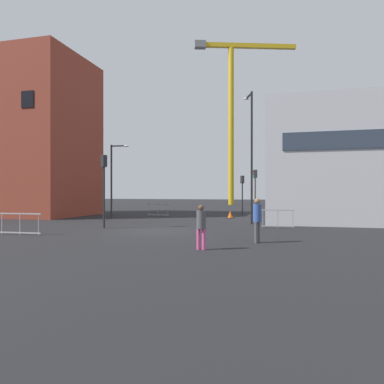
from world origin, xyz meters
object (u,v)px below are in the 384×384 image
Objects in this scene: construction_crane at (233,100)px; streetlamp_short at (114,175)px; traffic_light_verge at (104,179)px; traffic_light_far at (255,185)px; pedestrian_walking at (257,217)px; traffic_light_corner at (242,188)px; pedestrian_waiting at (201,224)px; traffic_cone_orange at (230,215)px; streetlamp_tall at (251,148)px.

streetlamp_short is (-4.71, -33.22, -13.74)m from construction_crane.
streetlamp_short is at bearing 112.30° from traffic_light_verge.
construction_crane is 6.62× the size of traffic_light_far.
construction_crane is at bearing 99.30° from pedestrian_walking.
traffic_light_corner is 19.99m from pedestrian_waiting.
construction_crane reaches higher than traffic_light_corner.
pedestrian_walking is 14.14m from traffic_cone_orange.
streetlamp_tall is at bearing -87.52° from traffic_light_far.
traffic_light_far is at bearing 57.89° from traffic_light_verge.
traffic_light_corner is (4.52, -26.20, -14.78)m from construction_crane.
streetlamp_short is at bearing -98.07° from construction_crane.
pedestrian_waiting is (7.28, -6.24, -1.90)m from traffic_light_verge.
pedestrian_waiting reaches higher than traffic_cone_orange.
traffic_cone_orange is at bearing 20.17° from streetlamp_short.
streetlamp_short is 1.62× the size of traffic_light_corner.
traffic_light_corner is (6.50, 13.68, -0.42)m from traffic_light_verge.
traffic_light_verge is 1.19× the size of traffic_light_corner.
traffic_light_far is (10.50, 5.71, -0.78)m from streetlamp_short.
pedestrian_waiting is (-1.86, -2.35, -0.14)m from pedestrian_walking.
streetlamp_tall is 7.10m from traffic_cone_orange.
construction_crane is 49.19m from pedestrian_waiting.
construction_crane is 47.19m from pedestrian_walking.
pedestrian_waiting is at bearing -52.19° from streetlamp_short.
streetlamp_tall reaches higher than traffic_light_far.
traffic_light_corner is 4.42m from traffic_cone_orange.
pedestrian_walking is at bearing -83.19° from streetlamp_tall.
traffic_light_far is 6.97× the size of traffic_cone_orange.
streetlamp_tall reaches higher than streetlamp_short.
pedestrian_waiting is (10.02, -12.91, -2.52)m from streetlamp_short.
traffic_light_verge is (-1.98, -39.88, -14.36)m from construction_crane.
pedestrian_waiting is (0.78, -19.92, -1.48)m from traffic_light_corner.
pedestrian_walking is at bearing -81.44° from traffic_light_corner.
traffic_light_corner is at bearing 134.05° from traffic_light_far.
construction_crane is at bearing 96.56° from pedestrian_waiting.
traffic_light_verge reaches higher than traffic_cone_orange.
streetlamp_short is 1.36× the size of traffic_light_verge.
streetlamp_tall is 9.81m from pedestrian_walking.
traffic_light_verge is at bearing -115.42° from traffic_light_corner.
construction_crane is 30.42m from traffic_light_corner.
traffic_light_verge reaches higher than pedestrian_walking.
streetlamp_tall is at bearing 31.93° from traffic_light_verge.
traffic_light_far is at bearing 54.44° from traffic_cone_orange.
traffic_cone_orange is (-0.53, -3.82, -2.17)m from traffic_light_corner.
streetlamp_short is 16.07m from pedestrian_walking.
traffic_light_far is at bearing 92.48° from streetlamp_tall.
construction_crane reaches higher than streetlamp_short.
traffic_light_far is (7.76, 12.37, -0.16)m from traffic_light_verge.
construction_crane is 42.43m from traffic_light_verge.
construction_crane is 7.43× the size of traffic_light_corner.
streetlamp_short is 3.12× the size of pedestrian_walking.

